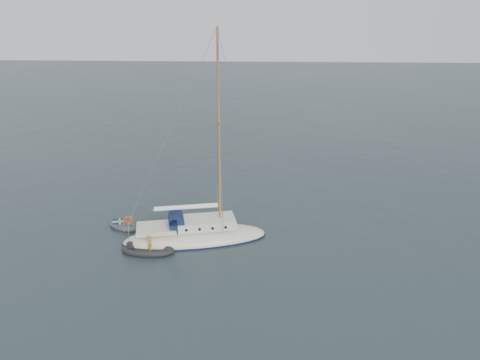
{
  "coord_description": "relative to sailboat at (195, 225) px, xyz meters",
  "views": [
    {
      "loc": [
        1.39,
        -29.54,
        14.37
      ],
      "look_at": [
        -0.68,
        0.0,
        4.28
      ],
      "focal_mm": 35.0,
      "sensor_mm": 36.0,
      "label": 1
    }
  ],
  "objects": [
    {
      "name": "rib",
      "position": [
        -2.82,
        -2.03,
        -0.91
      ],
      "size": [
        3.53,
        1.6,
        1.27
      ],
      "rotation": [
        0.0,
        0.0,
        -0.01
      ],
      "color": "black",
      "rests_on": "ground"
    },
    {
      "name": "sailboat",
      "position": [
        0.0,
        0.0,
        0.0
      ],
      "size": [
        10.35,
        3.1,
        14.74
      ],
      "rotation": [
        0.0,
        0.0,
        0.25
      ],
      "color": "beige",
      "rests_on": "ground"
    },
    {
      "name": "dinghy",
      "position": [
        -5.53,
        1.58,
        -0.96
      ],
      "size": [
        2.54,
        1.15,
        0.36
      ],
      "rotation": [
        0.0,
        0.0,
        -0.41
      ],
      "color": "#444549",
      "rests_on": "ground"
    },
    {
      "name": "ground",
      "position": [
        3.73,
        0.57,
        -1.11
      ],
      "size": [
        300.0,
        300.0,
        0.0
      ],
      "primitive_type": "plane",
      "color": "black",
      "rests_on": "ground"
    }
  ]
}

